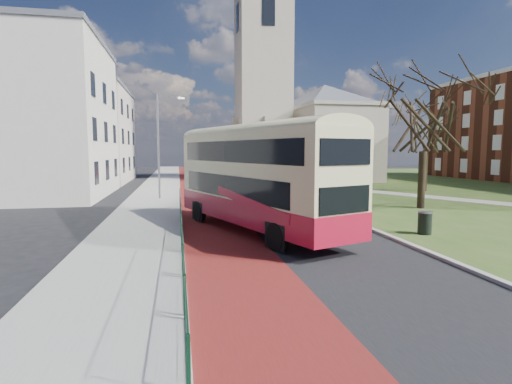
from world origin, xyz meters
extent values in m
plane|color=black|center=(0.00, 0.00, 0.00)|extent=(160.00, 160.00, 0.00)
cube|color=black|center=(1.50, 20.00, 0.01)|extent=(9.00, 120.00, 0.01)
cube|color=#591414|center=(-1.20, 20.00, 0.01)|extent=(3.40, 120.00, 0.01)
cube|color=gray|center=(-5.00, 20.00, 0.06)|extent=(4.00, 120.00, 0.12)
cube|color=#999993|center=(-3.00, 20.00, 0.07)|extent=(0.25, 120.00, 0.13)
cube|color=#999993|center=(6.10, 22.00, 0.07)|extent=(0.25, 80.00, 0.13)
cube|color=#314A1A|center=(26.00, 22.00, 0.02)|extent=(40.00, 80.00, 0.04)
cube|color=#9E998C|center=(20.00, 10.00, 0.06)|extent=(18.84, 32.82, 0.03)
cylinder|color=#0C3821|center=(-2.95, 4.00, 1.10)|extent=(0.04, 24.00, 0.04)
cylinder|color=#0C3821|center=(-2.95, 4.00, 0.15)|extent=(0.04, 24.00, 0.04)
cube|color=#A29683|center=(8.00, 38.00, 12.00)|extent=(6.50, 6.50, 24.00)
cube|color=#A29683|center=(16.50, 38.00, 4.50)|extent=(9.00, 18.00, 9.00)
pyramid|color=#565960|center=(16.50, 38.00, 12.60)|extent=(9.00, 18.00, 3.60)
cube|color=silver|center=(-14.00, 22.00, 6.25)|extent=(10.00, 14.00, 12.50)
cube|color=#565960|center=(-14.00, 22.00, 12.75)|extent=(10.30, 14.30, 0.50)
cube|color=beige|center=(-14.00, 38.00, 5.50)|extent=(10.00, 16.00, 11.00)
cube|color=#565960|center=(-14.00, 38.00, 11.25)|extent=(10.30, 16.30, 0.50)
cylinder|color=gray|center=(-4.50, 18.00, 4.12)|extent=(0.16, 0.16, 8.00)
cylinder|color=gray|center=(-3.60, 18.00, 8.02)|extent=(1.80, 0.10, 0.10)
cube|color=silver|center=(-2.70, 18.00, 7.87)|extent=(0.50, 0.18, 0.12)
cube|color=#A60F27|center=(0.59, 4.49, 1.09)|extent=(6.62, 11.97, 1.07)
cube|color=beige|center=(0.59, 4.49, 3.17)|extent=(6.57, 11.91, 3.10)
cube|color=black|center=(-0.78, 4.33, 2.21)|extent=(3.39, 9.07, 1.02)
cube|color=black|center=(1.74, 5.25, 2.21)|extent=(3.39, 9.07, 1.02)
cube|color=black|center=(-0.67, 4.02, 3.81)|extent=(3.71, 9.95, 0.96)
cube|color=black|center=(1.85, 4.95, 3.81)|extent=(3.71, 9.95, 0.96)
cube|color=black|center=(-1.43, 9.98, 2.21)|extent=(2.28, 0.90, 1.12)
cube|color=black|center=(-1.43, 9.98, 3.81)|extent=(2.28, 0.90, 0.96)
cube|color=orange|center=(-1.43, 9.98, 4.42)|extent=(1.82, 0.75, 0.32)
cylinder|color=black|center=(-1.96, 7.81, 0.56)|extent=(0.68, 1.15, 1.11)
cylinder|color=black|center=(0.37, 8.67, 0.56)|extent=(0.68, 1.15, 1.11)
cylinder|color=black|center=(0.64, 0.75, 0.56)|extent=(0.68, 1.15, 1.11)
cylinder|color=black|center=(2.97, 1.61, 0.56)|extent=(0.68, 1.15, 1.11)
cylinder|color=black|center=(12.80, 9.89, 1.92)|extent=(0.54, 0.54, 3.75)
cylinder|color=#2D2616|center=(19.69, 19.73, 1.84)|extent=(0.50, 0.50, 3.61)
cylinder|color=black|center=(8.00, 2.31, 0.53)|extent=(0.67, 0.67, 0.98)
cylinder|color=gray|center=(8.00, 2.31, 1.05)|extent=(0.72, 0.72, 0.07)
camera|label=1|loc=(-3.05, -13.87, 3.88)|focal=28.00mm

